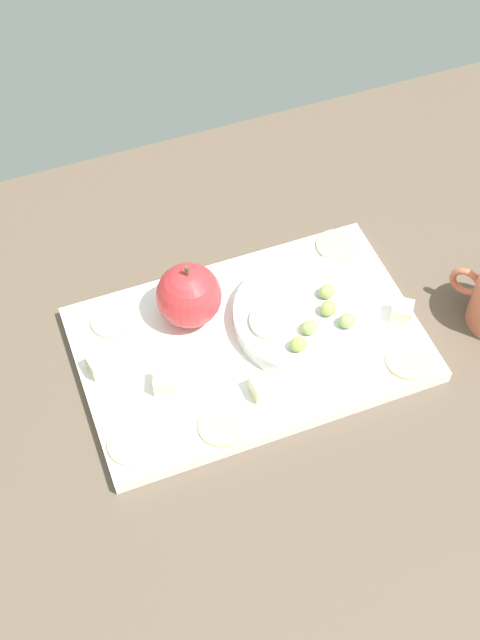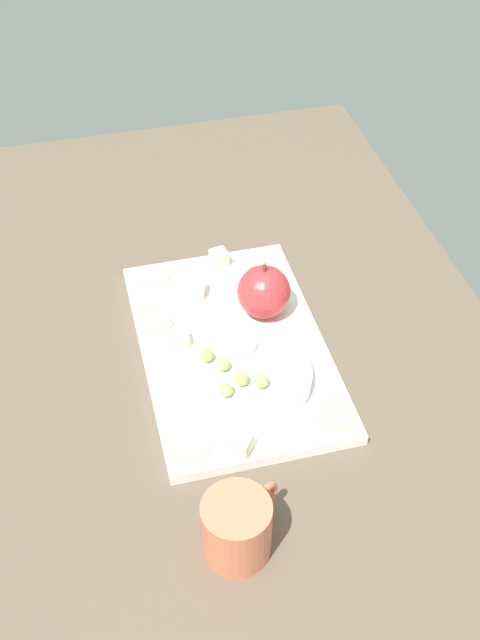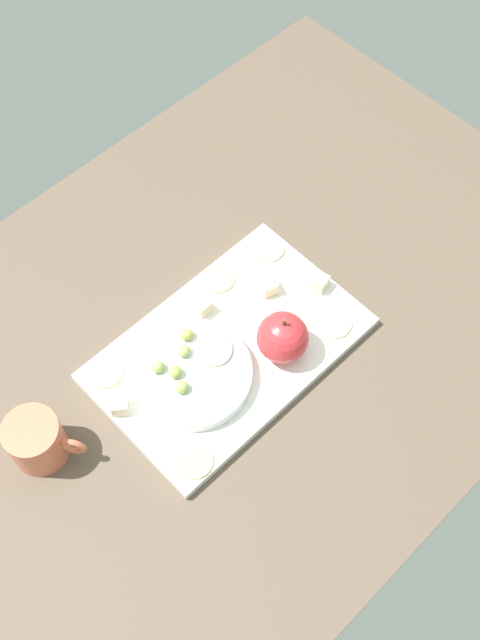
# 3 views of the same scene
# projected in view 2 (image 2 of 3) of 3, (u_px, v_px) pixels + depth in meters

# --- Properties ---
(table) EXTENTS (1.32, 0.80, 0.05)m
(table) POSITION_uv_depth(u_px,v_px,m) (222.00, 391.00, 1.05)
(table) COLOR brown
(table) RESTS_ON ground
(platter) EXTENTS (0.39, 0.24, 0.02)m
(platter) POSITION_uv_depth(u_px,v_px,m) (233.00, 348.00, 1.07)
(platter) COLOR white
(platter) RESTS_ON table
(serving_dish) EXTENTS (0.17, 0.17, 0.02)m
(serving_dish) POSITION_uv_depth(u_px,v_px,m) (247.00, 376.00, 1.01)
(serving_dish) COLOR silver
(serving_dish) RESTS_ON platter
(apple_whole) EXTENTS (0.07, 0.07, 0.07)m
(apple_whole) POSITION_uv_depth(u_px,v_px,m) (264.00, 292.00, 1.08)
(apple_whole) COLOR red
(apple_whole) RESTS_ON platter
(apple_stem) EXTENTS (0.01, 0.01, 0.01)m
(apple_stem) POSITION_uv_depth(u_px,v_px,m) (264.00, 268.00, 1.05)
(apple_stem) COLOR brown
(apple_stem) RESTS_ON apple_whole
(cheese_cube_0) EXTENTS (0.03, 0.03, 0.02)m
(cheese_cube_0) POSITION_uv_depth(u_px,v_px,m) (198.00, 289.00, 1.13)
(cheese_cube_0) COLOR beige
(cheese_cube_0) RESTS_ON platter
(cheese_cube_1) EXTENTS (0.03, 0.03, 0.02)m
(cheese_cube_1) POSITION_uv_depth(u_px,v_px,m) (241.00, 444.00, 0.93)
(cheese_cube_1) COLOR beige
(cheese_cube_1) RESTS_ON platter
(cheese_cube_2) EXTENTS (0.02, 0.02, 0.02)m
(cheese_cube_2) POSITION_uv_depth(u_px,v_px,m) (179.00, 340.00, 1.05)
(cheese_cube_2) COLOR beige
(cheese_cube_2) RESTS_ON platter
(cheese_cube_3) EXTENTS (0.03, 0.03, 0.02)m
(cheese_cube_3) POSITION_uv_depth(u_px,v_px,m) (219.00, 258.00, 1.18)
(cheese_cube_3) COLOR beige
(cheese_cube_3) RESTS_ON platter
(cracker_0) EXTENTS (0.05, 0.05, 0.00)m
(cracker_0) POSITION_uv_depth(u_px,v_px,m) (263.00, 270.00, 1.17)
(cracker_0) COLOR beige
(cracker_0) RESTS_ON platter
(cracker_1) EXTENTS (0.05, 0.05, 0.00)m
(cracker_1) POSITION_uv_depth(u_px,v_px,m) (190.00, 446.00, 0.94)
(cracker_1) COLOR #DCB983
(cracker_1) RESTS_ON platter
(cracker_2) EXTENTS (0.05, 0.05, 0.00)m
(cracker_2) POSITION_uv_depth(u_px,v_px,m) (153.00, 276.00, 1.16)
(cracker_2) COLOR #D3BD8D
(cracker_2) RESTS_ON platter
(cracker_3) EXTENTS (0.05, 0.05, 0.00)m
(cracker_3) POSITION_uv_depth(u_px,v_px,m) (336.00, 415.00, 0.97)
(cracker_3) COLOR #DFB480
(cracker_3) RESTS_ON platter
(cracker_4) EXTENTS (0.05, 0.05, 0.00)m
(cracker_4) POSITION_uv_depth(u_px,v_px,m) (155.00, 321.00, 1.09)
(cracker_4) COLOR #DEC682
(cracker_4) RESTS_ON platter
(grape_0) EXTENTS (0.02, 0.02, 0.02)m
(grape_0) POSITION_uv_depth(u_px,v_px,m) (226.00, 390.00, 0.96)
(grape_0) COLOR #98B361
(grape_0) RESTS_ON serving_dish
(grape_1) EXTENTS (0.02, 0.02, 0.02)m
(grape_1) POSITION_uv_depth(u_px,v_px,m) (226.00, 364.00, 1.00)
(grape_1) COLOR #9CB561
(grape_1) RESTS_ON serving_dish
(grape_2) EXTENTS (0.02, 0.02, 0.02)m
(grape_2) POSITION_uv_depth(u_px,v_px,m) (207.00, 355.00, 1.01)
(grape_2) COLOR #A0B950
(grape_2) RESTS_ON serving_dish
(grape_3) EXTENTS (0.02, 0.02, 0.02)m
(grape_3) POSITION_uv_depth(u_px,v_px,m) (262.00, 381.00, 0.98)
(grape_3) COLOR #9DB75A
(grape_3) RESTS_ON serving_dish
(grape_4) EXTENTS (0.02, 0.02, 0.02)m
(grape_4) POSITION_uv_depth(u_px,v_px,m) (242.00, 379.00, 0.98)
(grape_4) COLOR #A0BC55
(grape_4) RESTS_ON serving_dish
(apple_slice_0) EXTENTS (0.05, 0.05, 0.01)m
(apple_slice_0) POSITION_uv_depth(u_px,v_px,m) (237.00, 345.00, 1.03)
(apple_slice_0) COLOR beige
(apple_slice_0) RESTS_ON serving_dish
(cup) EXTENTS (0.08, 0.10, 0.08)m
(cup) POSITION_uv_depth(u_px,v_px,m) (237.00, 527.00, 0.83)
(cup) COLOR #D56D4D
(cup) RESTS_ON table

